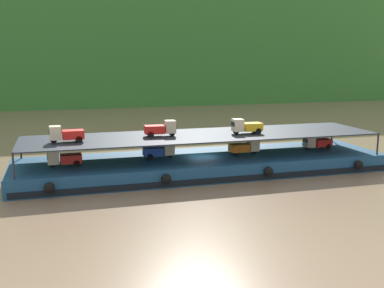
{
  "coord_description": "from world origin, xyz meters",
  "views": [
    {
      "loc": [
        -12.36,
        -38.89,
        10.27
      ],
      "look_at": [
        -1.01,
        0.0,
        2.7
      ],
      "focal_mm": 43.14,
      "sensor_mm": 36.0,
      "label": 1
    }
  ],
  "objects_px": {
    "mini_truck_lower_stern": "(64,158)",
    "mini_truck_upper_fore": "(246,126)",
    "mini_truck_lower_aft": "(159,151)",
    "cargo_barge": "(203,165)",
    "mini_truck_lower_mid": "(245,147)",
    "mini_truck_upper_mid": "(161,129)",
    "mini_truck_lower_fore": "(317,142)",
    "mini_truck_upper_stern": "(66,134)"
  },
  "relations": [
    {
      "from": "mini_truck_lower_stern",
      "to": "mini_truck_lower_mid",
      "type": "height_order",
      "value": "same"
    },
    {
      "from": "mini_truck_lower_mid",
      "to": "mini_truck_lower_stern",
      "type": "bearing_deg",
      "value": -178.55
    },
    {
      "from": "mini_truck_lower_aft",
      "to": "cargo_barge",
      "type": "bearing_deg",
      "value": -6.33
    },
    {
      "from": "mini_truck_lower_aft",
      "to": "mini_truck_upper_mid",
      "type": "bearing_deg",
      "value": -62.65
    },
    {
      "from": "mini_truck_lower_stern",
      "to": "mini_truck_upper_fore",
      "type": "bearing_deg",
      "value": -0.39
    },
    {
      "from": "mini_truck_lower_stern",
      "to": "mini_truck_upper_fore",
      "type": "xyz_separation_m",
      "value": [
        16.05,
        -0.11,
        2.0
      ]
    },
    {
      "from": "mini_truck_lower_fore",
      "to": "mini_truck_upper_fore",
      "type": "xyz_separation_m",
      "value": [
        -7.75,
        -0.71,
        2.0
      ]
    },
    {
      "from": "mini_truck_lower_aft",
      "to": "mini_truck_upper_stern",
      "type": "xyz_separation_m",
      "value": [
        -7.94,
        -0.95,
        2.0
      ]
    },
    {
      "from": "mini_truck_lower_fore",
      "to": "mini_truck_lower_stern",
      "type": "bearing_deg",
      "value": -178.54
    },
    {
      "from": "mini_truck_lower_aft",
      "to": "mini_truck_upper_mid",
      "type": "relative_size",
      "value": 0.99
    },
    {
      "from": "mini_truck_lower_aft",
      "to": "mini_truck_upper_stern",
      "type": "distance_m",
      "value": 8.24
    },
    {
      "from": "mini_truck_lower_fore",
      "to": "mini_truck_upper_mid",
      "type": "relative_size",
      "value": 0.99
    },
    {
      "from": "mini_truck_upper_stern",
      "to": "mini_truck_upper_fore",
      "type": "distance_m",
      "value": 15.79
    },
    {
      "from": "mini_truck_upper_stern",
      "to": "mini_truck_upper_fore",
      "type": "relative_size",
      "value": 1.01
    },
    {
      "from": "mini_truck_lower_aft",
      "to": "mini_truck_upper_fore",
      "type": "bearing_deg",
      "value": -7.42
    },
    {
      "from": "mini_truck_lower_aft",
      "to": "mini_truck_upper_stern",
      "type": "relative_size",
      "value": 0.99
    },
    {
      "from": "mini_truck_lower_fore",
      "to": "mini_truck_upper_fore",
      "type": "bearing_deg",
      "value": -174.74
    },
    {
      "from": "cargo_barge",
      "to": "mini_truck_upper_stern",
      "type": "bearing_deg",
      "value": -177.53
    },
    {
      "from": "mini_truck_lower_stern",
      "to": "mini_truck_upper_mid",
      "type": "height_order",
      "value": "mini_truck_upper_mid"
    },
    {
      "from": "mini_truck_lower_stern",
      "to": "mini_truck_upper_mid",
      "type": "xyz_separation_m",
      "value": [
        8.31,
        0.7,
        2.0
      ]
    },
    {
      "from": "mini_truck_upper_stern",
      "to": "mini_truck_lower_stern",
      "type": "bearing_deg",
      "value": 173.08
    },
    {
      "from": "mini_truck_lower_mid",
      "to": "cargo_barge",
      "type": "bearing_deg",
      "value": 179.0
    },
    {
      "from": "mini_truck_lower_mid",
      "to": "mini_truck_upper_fore",
      "type": "bearing_deg",
      "value": -100.6
    },
    {
      "from": "mini_truck_lower_stern",
      "to": "mini_truck_lower_mid",
      "type": "xyz_separation_m",
      "value": [
        16.15,
        0.41,
        0.0
      ]
    },
    {
      "from": "mini_truck_lower_aft",
      "to": "mini_truck_upper_fore",
      "type": "height_order",
      "value": "mini_truck_upper_fore"
    },
    {
      "from": "mini_truck_lower_aft",
      "to": "mini_truck_upper_stern",
      "type": "height_order",
      "value": "mini_truck_upper_stern"
    },
    {
      "from": "cargo_barge",
      "to": "mini_truck_upper_fore",
      "type": "distance_m",
      "value": 5.27
    },
    {
      "from": "mini_truck_lower_mid",
      "to": "mini_truck_upper_mid",
      "type": "xyz_separation_m",
      "value": [
        -7.84,
        0.29,
        2.0
      ]
    },
    {
      "from": "mini_truck_lower_stern",
      "to": "mini_truck_upper_stern",
      "type": "height_order",
      "value": "mini_truck_upper_stern"
    },
    {
      "from": "mini_truck_lower_stern",
      "to": "mini_truck_upper_fore",
      "type": "relative_size",
      "value": 1.01
    },
    {
      "from": "mini_truck_lower_mid",
      "to": "mini_truck_upper_fore",
      "type": "xyz_separation_m",
      "value": [
        -0.1,
        -0.52,
        2.0
      ]
    },
    {
      "from": "mini_truck_lower_mid",
      "to": "mini_truck_lower_fore",
      "type": "relative_size",
      "value": 0.99
    },
    {
      "from": "mini_truck_lower_mid",
      "to": "mini_truck_upper_mid",
      "type": "distance_m",
      "value": 8.1
    },
    {
      "from": "mini_truck_upper_mid",
      "to": "mini_truck_upper_fore",
      "type": "height_order",
      "value": "same"
    },
    {
      "from": "cargo_barge",
      "to": "mini_truck_lower_fore",
      "type": "relative_size",
      "value": 12.03
    },
    {
      "from": "mini_truck_upper_mid",
      "to": "mini_truck_lower_stern",
      "type": "bearing_deg",
      "value": -175.2
    },
    {
      "from": "mini_truck_lower_fore",
      "to": "mini_truck_upper_fore",
      "type": "relative_size",
      "value": 1.0
    },
    {
      "from": "mini_truck_lower_mid",
      "to": "mini_truck_lower_fore",
      "type": "xyz_separation_m",
      "value": [
        7.66,
        0.2,
        0.0
      ]
    },
    {
      "from": "mini_truck_lower_aft",
      "to": "mini_truck_upper_fore",
      "type": "relative_size",
      "value": 1.0
    },
    {
      "from": "mini_truck_upper_stern",
      "to": "mini_truck_lower_fore",
      "type": "bearing_deg",
      "value": 1.55
    },
    {
      "from": "mini_truck_upper_fore",
      "to": "mini_truck_lower_fore",
      "type": "bearing_deg",
      "value": 5.26
    },
    {
      "from": "mini_truck_lower_fore",
      "to": "mini_truck_lower_mid",
      "type": "bearing_deg",
      "value": -178.54
    }
  ]
}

